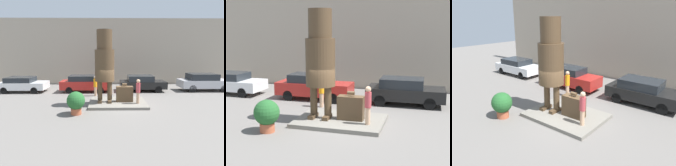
# 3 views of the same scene
# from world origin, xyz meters

# --- Properties ---
(ground_plane) EXTENTS (60.00, 60.00, 0.00)m
(ground_plane) POSITION_xyz_m (0.00, 0.00, 0.00)
(ground_plane) COLOR slate
(pedestal) EXTENTS (4.00, 2.94, 0.18)m
(pedestal) POSITION_xyz_m (0.00, 0.00, 0.09)
(pedestal) COLOR slate
(pedestal) RESTS_ON ground_plane
(building_backdrop) EXTENTS (28.00, 0.60, 7.50)m
(building_backdrop) POSITION_xyz_m (0.00, 8.59, 3.75)
(building_backdrop) COLOR tan
(building_backdrop) RESTS_ON ground_plane
(statue_figure) EXTENTS (1.34, 1.34, 4.97)m
(statue_figure) POSITION_xyz_m (-0.93, -0.08, 3.09)
(statue_figure) COLOR #4C3823
(statue_figure) RESTS_ON pedestal
(giant_suitcase) EXTENTS (1.19, 0.53, 1.32)m
(giant_suitcase) POSITION_xyz_m (0.47, 0.03, 0.73)
(giant_suitcase) COLOR #4C3823
(giant_suitcase) RESTS_ON pedestal
(tourist) EXTENTS (0.29, 0.29, 1.68)m
(tourist) POSITION_xyz_m (1.36, -0.49, 1.10)
(tourist) COLOR tan
(tourist) RESTS_ON pedestal
(parked_car_white) EXTENTS (4.33, 1.89, 1.42)m
(parked_car_white) POSITION_xyz_m (-8.74, 4.14, 0.76)
(parked_car_white) COLOR silver
(parked_car_white) RESTS_ON ground_plane
(parked_car_red) EXTENTS (4.56, 1.70, 1.55)m
(parked_car_red) POSITION_xyz_m (-2.88, 4.12, 0.82)
(parked_car_red) COLOR #B2231E
(parked_car_red) RESTS_ON ground_plane
(parked_car_black) EXTENTS (4.30, 1.90, 1.51)m
(parked_car_black) POSITION_xyz_m (2.53, 4.36, 0.80)
(parked_car_black) COLOR black
(parked_car_black) RESTS_ON ground_plane
(planter_pot) EXTENTS (1.08, 1.08, 1.38)m
(planter_pot) POSITION_xyz_m (-2.59, -2.12, 0.77)
(planter_pot) COLOR #AD5638
(planter_pot) RESTS_ON ground_plane
(worker_hivis) EXTENTS (0.30, 0.30, 1.74)m
(worker_hivis) POSITION_xyz_m (-1.79, 2.45, 0.95)
(worker_hivis) COLOR tan
(worker_hivis) RESTS_ON ground_plane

